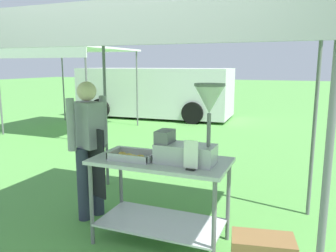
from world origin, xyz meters
TOP-DOWN VIEW (x-y plane):
  - ground_plane at (0.00, 6.00)m, footprint 70.00×70.00m
  - stall_canopy at (-0.04, 1.12)m, footprint 3.02×2.41m
  - donut_cart at (-0.04, 1.02)m, footprint 1.35×0.69m
  - donut_tray at (-0.30, 0.92)m, footprint 0.44×0.28m
  - donut_fryer at (0.29, 0.99)m, footprint 0.64×0.28m
  - menu_sign at (0.34, 0.80)m, footprint 0.13×0.05m
  - vendor at (-1.03, 1.25)m, footprint 0.46×0.53m
  - van_white at (-3.56, 8.76)m, footprint 5.29×2.27m
  - neighbour_tent at (-4.68, 5.68)m, footprint 2.88×2.70m

SIDE VIEW (x-z plane):
  - ground_plane at x=0.00m, z-range 0.00..0.00m
  - donut_cart at x=-0.04m, z-range 0.19..1.07m
  - van_white at x=-3.56m, z-range 0.03..1.72m
  - donut_tray at x=-0.30m, z-range 0.86..0.93m
  - vendor at x=-1.03m, z-range 0.10..1.71m
  - menu_sign at x=0.34m, z-range 0.86..1.13m
  - donut_fryer at x=0.29m, z-range 0.80..1.55m
  - stall_canopy at x=-0.04m, z-range 1.02..3.21m
  - neighbour_tent at x=-4.68m, z-range 1.04..3.28m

